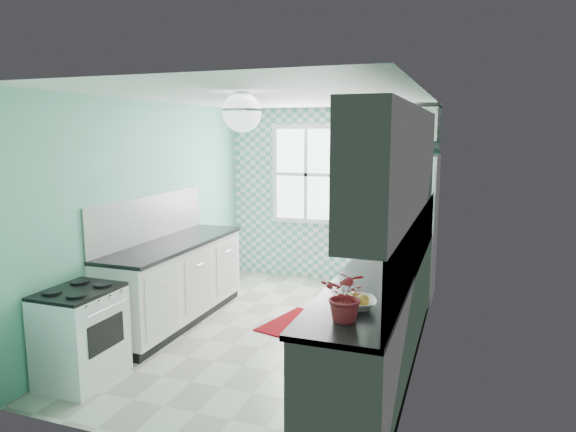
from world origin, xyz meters
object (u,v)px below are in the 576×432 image
(microwave, at_px, (407,143))
(fridge, at_px, (404,226))
(stove, at_px, (81,334))
(fruit_bowl, at_px, (355,304))
(sink, at_px, (398,247))
(potted_plant, at_px, (347,295))
(ceiling_light, at_px, (242,112))

(microwave, bearing_deg, fridge, 52.52)
(stove, bearing_deg, microwave, 54.95)
(stove, bearing_deg, fruit_bowl, -0.79)
(sink, xyz_separation_m, potted_plant, (-0.00, -2.38, 0.18))
(sink, bearing_deg, stove, -136.96)
(sink, bearing_deg, microwave, 95.77)
(sink, distance_m, microwave, 1.68)
(ceiling_light, height_order, stove, ceiling_light)
(ceiling_light, relative_size, fruit_bowl, 1.21)
(fridge, bearing_deg, stove, -127.51)
(ceiling_light, distance_m, microwave, 2.87)
(fruit_bowl, distance_m, potted_plant, 0.30)
(microwave, bearing_deg, sink, 93.30)
(fridge, xyz_separation_m, fruit_bowl, (0.09, -3.40, 0.04))
(ceiling_light, bearing_deg, stove, -146.97)
(ceiling_light, xyz_separation_m, sink, (1.20, 1.35, -1.39))
(fridge, bearing_deg, fruit_bowl, -91.85)
(stove, relative_size, microwave, 1.43)
(potted_plant, bearing_deg, stove, 173.89)
(stove, bearing_deg, sink, 40.58)
(stove, xyz_separation_m, fruit_bowl, (2.40, 0.00, 0.55))
(microwave, bearing_deg, fruit_bowl, 90.61)
(sink, relative_size, microwave, 0.94)
(ceiling_light, distance_m, fridge, 3.17)
(fridge, distance_m, fruit_bowl, 3.40)
(sink, relative_size, potted_plant, 1.52)
(fridge, distance_m, microwave, 1.09)
(fruit_bowl, height_order, potted_plant, potted_plant)
(stove, height_order, sink, sink)
(fridge, bearing_deg, potted_plant, -91.96)
(fridge, height_order, microwave, microwave)
(stove, relative_size, sink, 1.52)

